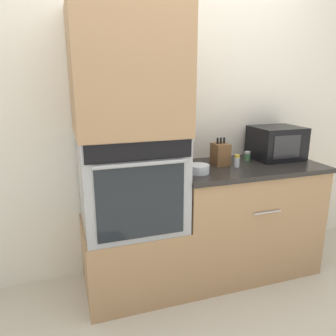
# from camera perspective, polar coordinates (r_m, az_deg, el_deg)

# --- Properties ---
(ground_plane) EXTENTS (12.00, 12.00, 0.00)m
(ground_plane) POSITION_cam_1_polar(r_m,az_deg,el_deg) (2.50, 4.14, -22.30)
(ground_plane) COLOR beige
(wall_back) EXTENTS (8.00, 0.05, 2.50)m
(wall_back) POSITION_cam_1_polar(r_m,az_deg,el_deg) (2.59, -0.71, 9.20)
(wall_back) COLOR silver
(wall_back) RESTS_ON ground_plane
(oven_cabinet_base) EXTENTS (0.70, 0.60, 0.52)m
(oven_cabinet_base) POSITION_cam_1_polar(r_m,az_deg,el_deg) (2.51, -6.10, -15.05)
(oven_cabinet_base) COLOR #A87F56
(oven_cabinet_base) RESTS_ON ground_plane
(wall_oven) EXTENTS (0.67, 0.64, 0.65)m
(wall_oven) POSITION_cam_1_polar(r_m,az_deg,el_deg) (2.27, -6.50, -2.22)
(wall_oven) COLOR #9EA0A5
(wall_oven) RESTS_ON oven_cabinet_base
(oven_cabinet_upper) EXTENTS (0.70, 0.60, 0.80)m
(oven_cabinet_upper) POSITION_cam_1_polar(r_m,az_deg,el_deg) (2.17, -7.12, 16.41)
(oven_cabinet_upper) COLOR #A87F56
(oven_cabinet_upper) RESTS_ON wall_oven
(counter_unit) EXTENTS (1.14, 0.63, 0.89)m
(counter_unit) POSITION_cam_1_polar(r_m,az_deg,el_deg) (2.73, 12.91, -8.38)
(counter_unit) COLOR #A87F56
(counter_unit) RESTS_ON ground_plane
(microwave) EXTENTS (0.38, 0.33, 0.26)m
(microwave) POSITION_cam_1_polar(r_m,az_deg,el_deg) (2.82, 18.33, 4.18)
(microwave) COLOR black
(microwave) RESTS_ON counter_unit
(knife_block) EXTENTS (0.11, 0.14, 0.21)m
(knife_block) POSITION_cam_1_polar(r_m,az_deg,el_deg) (2.52, 9.10, 2.43)
(knife_block) COLOR brown
(knife_block) RESTS_ON counter_unit
(bowl) EXTENTS (0.15, 0.15, 0.06)m
(bowl) POSITION_cam_1_polar(r_m,az_deg,el_deg) (2.29, 5.36, -0.16)
(bowl) COLOR silver
(bowl) RESTS_ON counter_unit
(condiment_jar_near) EXTENTS (0.04, 0.04, 0.09)m
(condiment_jar_near) POSITION_cam_1_polar(r_m,az_deg,el_deg) (2.49, 11.91, 1.20)
(condiment_jar_near) COLOR silver
(condiment_jar_near) RESTS_ON counter_unit
(condiment_jar_mid) EXTENTS (0.05, 0.05, 0.07)m
(condiment_jar_mid) POSITION_cam_1_polar(r_m,az_deg,el_deg) (2.65, 9.29, 1.90)
(condiment_jar_mid) COLOR brown
(condiment_jar_mid) RESTS_ON counter_unit
(condiment_jar_far) EXTENTS (0.05, 0.05, 0.07)m
(condiment_jar_far) POSITION_cam_1_polar(r_m,az_deg,el_deg) (2.71, 13.64, 2.04)
(condiment_jar_far) COLOR #427047
(condiment_jar_far) RESTS_ON counter_unit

